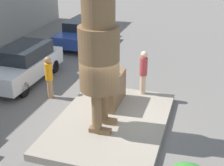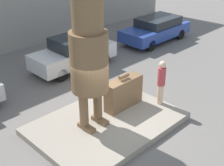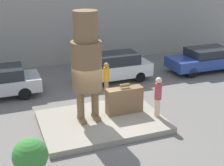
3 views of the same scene
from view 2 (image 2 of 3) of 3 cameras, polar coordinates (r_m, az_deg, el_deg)
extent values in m
plane|color=slate|center=(10.99, -0.98, -7.89)|extent=(60.00, 60.00, 0.00)
cube|color=gray|center=(10.93, -0.98, -7.39)|extent=(5.00, 3.55, 0.23)
cube|color=brown|center=(10.43, -4.67, -8.10)|extent=(0.23, 0.68, 0.15)
cube|color=brown|center=(10.76, -2.19, -6.81)|extent=(0.23, 0.68, 0.15)
cylinder|color=brown|center=(10.13, -5.19, -4.74)|extent=(0.30, 0.30, 1.19)
cylinder|color=brown|center=(10.46, -2.64, -3.52)|extent=(0.30, 0.30, 1.19)
cylinder|color=brown|center=(9.58, -4.18, 3.87)|extent=(1.19, 1.19, 1.92)
cylinder|color=brown|center=(9.10, -4.51, 12.80)|extent=(0.94, 0.94, 1.15)
cube|color=brown|center=(11.40, 2.12, -1.85)|extent=(1.58, 0.47, 1.12)
cylinder|color=brown|center=(11.08, 2.18, 1.27)|extent=(0.43, 0.14, 0.14)
cylinder|color=beige|center=(11.82, 8.81, -2.01)|extent=(0.22, 0.22, 0.77)
cylinder|color=#B23D42|center=(11.49, 9.06, 1.18)|extent=(0.29, 0.29, 0.69)
sphere|color=beige|center=(11.29, 9.24, 3.35)|extent=(0.26, 0.26, 0.26)
cube|color=silver|center=(15.22, -7.04, 5.06)|extent=(4.22, 1.70, 0.72)
cube|color=#1E2328|center=(15.12, -6.55, 7.54)|extent=(2.32, 1.53, 0.57)
cylinder|color=black|center=(14.09, -9.19, 1.47)|extent=(0.60, 0.18, 0.60)
cylinder|color=black|center=(15.26, -12.60, 3.19)|extent=(0.60, 0.18, 0.60)
cylinder|color=black|center=(15.60, -1.45, 4.39)|extent=(0.60, 0.18, 0.60)
cylinder|color=black|center=(16.67, -5.08, 5.80)|extent=(0.60, 0.18, 0.60)
cube|color=#284293|center=(19.00, 7.91, 9.36)|extent=(4.58, 1.89, 0.64)
cube|color=#1E2328|center=(19.01, 8.45, 11.11)|extent=(2.52, 1.70, 0.49)
cylinder|color=black|center=(17.53, 7.17, 6.80)|extent=(0.61, 0.18, 0.61)
cylinder|color=black|center=(18.57, 3.02, 8.12)|extent=(0.61, 0.18, 0.61)
cylinder|color=black|center=(19.74, 12.40, 8.69)|extent=(0.61, 0.18, 0.61)
cylinder|color=black|center=(20.67, 8.43, 9.84)|extent=(0.61, 0.18, 0.61)
cylinder|color=#A87A56|center=(13.42, -5.74, 0.72)|extent=(0.22, 0.22, 0.77)
cylinder|color=orange|center=(13.12, -5.88, 3.55)|extent=(0.29, 0.29, 0.68)
sphere|color=#A87A56|center=(12.94, -5.98, 5.46)|extent=(0.26, 0.26, 0.26)
camera|label=1|loc=(4.50, -73.33, -0.94)|focal=50.00mm
camera|label=3|loc=(5.03, 103.15, -8.19)|focal=50.00mm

